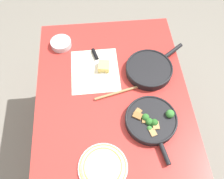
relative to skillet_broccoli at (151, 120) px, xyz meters
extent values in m
plane|color=slate|center=(0.22, 0.19, -0.77)|extent=(14.00, 14.00, 0.00)
cube|color=#B72D28|center=(0.22, 0.19, -0.04)|extent=(1.15, 0.88, 0.03)
cylinder|color=#BCBCC1|center=(0.73, -0.19, -0.41)|extent=(0.05, 0.05, 0.71)
cylinder|color=#BCBCC1|center=(0.73, 0.57, -0.41)|extent=(0.05, 0.05, 0.71)
cylinder|color=black|center=(0.00, 0.00, -0.01)|extent=(0.28, 0.28, 0.04)
torus|color=black|center=(0.00, 0.00, 0.01)|extent=(0.28, 0.28, 0.01)
cylinder|color=black|center=(-0.19, -0.04, 0.00)|extent=(0.11, 0.04, 0.02)
cylinder|color=#245B1C|center=(0.01, 0.03, 0.00)|extent=(0.01, 0.01, 0.02)
sphere|color=#2D6B28|center=(0.01, 0.03, 0.02)|extent=(0.04, 0.04, 0.04)
cylinder|color=#245B1C|center=(-0.03, -0.01, -0.01)|extent=(0.01, 0.01, 0.02)
sphere|color=#2D6B28|center=(-0.03, -0.01, 0.01)|extent=(0.03, 0.03, 0.03)
cylinder|color=#2C6823|center=(-0.05, 0.02, -0.01)|extent=(0.01, 0.01, 0.02)
sphere|color=#387A33|center=(-0.05, 0.02, 0.01)|extent=(0.03, 0.03, 0.03)
cylinder|color=#205218|center=(-0.02, -0.01, -0.01)|extent=(0.01, 0.01, 0.02)
sphere|color=#286023|center=(-0.02, -0.01, 0.02)|extent=(0.04, 0.04, 0.04)
cylinder|color=#245B1C|center=(-0.01, 0.02, -0.01)|extent=(0.01, 0.01, 0.02)
sphere|color=#2D6B28|center=(-0.01, 0.02, 0.02)|extent=(0.04, 0.04, 0.04)
cylinder|color=#2C6823|center=(0.02, -0.10, 0.00)|extent=(0.02, 0.02, 0.03)
sphere|color=#387A33|center=(0.02, -0.10, 0.03)|extent=(0.05, 0.05, 0.05)
cube|color=olive|center=(0.03, 0.07, 0.00)|extent=(0.06, 0.06, 0.04)
cube|color=#AD7F4C|center=(-0.04, -0.02, 0.00)|extent=(0.04, 0.03, 0.04)
cube|color=#AD7F4C|center=(-0.07, 0.04, 0.00)|extent=(0.04, 0.03, 0.02)
cube|color=#AD7F4C|center=(-0.07, 0.01, 0.00)|extent=(0.05, 0.04, 0.03)
cube|color=#9E703D|center=(0.05, 0.07, 0.00)|extent=(0.05, 0.05, 0.04)
cube|color=#9E703D|center=(0.00, 0.03, 0.00)|extent=(0.05, 0.04, 0.04)
cylinder|color=black|center=(0.33, -0.04, 0.00)|extent=(0.28, 0.28, 0.05)
torus|color=black|center=(0.33, -0.04, 0.02)|extent=(0.28, 0.28, 0.01)
cylinder|color=black|center=(0.46, -0.22, 0.01)|extent=(0.11, 0.14, 0.02)
cylinder|color=#E5CC60|center=(0.33, -0.04, -0.01)|extent=(0.23, 0.23, 0.02)
cylinder|color=#A87A4C|center=(0.21, 0.14, -0.02)|extent=(0.09, 0.32, 0.02)
ellipsoid|color=#A87A4C|center=(0.25, -0.05, -0.02)|extent=(0.05, 0.07, 0.02)
cube|color=silver|center=(0.37, 0.28, -0.03)|extent=(0.33, 0.29, 0.00)
cube|color=silver|center=(0.37, 0.24, -0.02)|extent=(0.18, 0.08, 0.01)
cylinder|color=black|center=(0.49, 0.27, -0.01)|extent=(0.09, 0.05, 0.02)
cube|color=#EACC66|center=(0.39, 0.23, -0.01)|extent=(0.08, 0.08, 0.04)
cylinder|color=white|center=(-0.22, 0.27, -0.02)|extent=(0.24, 0.24, 0.01)
torus|color=gold|center=(-0.22, 0.27, -0.01)|extent=(0.23, 0.23, 0.01)
cylinder|color=white|center=(-0.22, 0.27, -0.01)|extent=(0.20, 0.20, 0.01)
torus|color=gold|center=(-0.22, 0.27, 0.00)|extent=(0.19, 0.19, 0.01)
cylinder|color=#B7B7BC|center=(0.60, 0.49, -0.01)|extent=(0.13, 0.13, 0.04)
camera|label=1|loc=(-0.54, 0.26, 1.22)|focal=40.00mm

